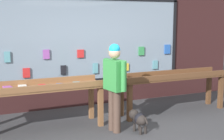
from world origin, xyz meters
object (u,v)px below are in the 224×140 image
display_table_left (35,92)px  person_browsing (115,81)px  small_dog (139,119)px  display_table_right (174,80)px

display_table_left → person_browsing: 1.47m
small_dog → person_browsing: bearing=56.6°
display_table_right → display_table_left: bearing=-180.0°
person_browsing → small_dog: 0.82m
display_table_right → small_dog: display_table_right is taller
display_table_right → small_dog: size_ratio=4.70×
display_table_left → small_dog: size_ratio=4.71×
display_table_left → display_table_right: display_table_left is taller
display_table_left → small_dog: 1.96m
small_dog → display_table_left: bearing=58.2°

